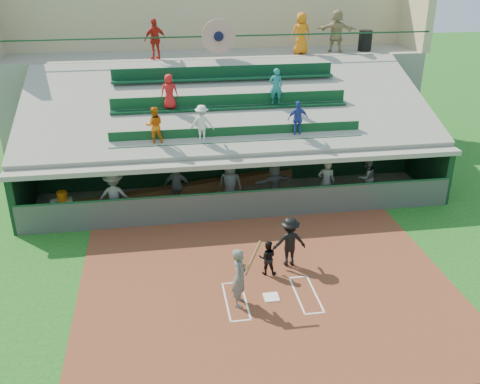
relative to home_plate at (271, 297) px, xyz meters
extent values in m
plane|color=#195317|center=(0.00, 0.00, -0.04)|extent=(100.00, 100.00, 0.00)
cube|color=brown|center=(0.00, 0.50, -0.03)|extent=(11.00, 9.00, 0.02)
cube|color=white|center=(0.00, 0.00, 0.00)|extent=(0.43, 0.43, 0.03)
cube|color=silver|center=(-0.75, 0.00, -0.01)|extent=(0.05, 1.80, 0.01)
cube|color=white|center=(0.75, 0.00, -0.01)|extent=(0.05, 1.80, 0.01)
cube|color=silver|center=(-1.30, 0.00, -0.01)|extent=(0.05, 1.80, 0.01)
cube|color=white|center=(1.30, 0.00, -0.01)|extent=(0.05, 1.80, 0.01)
cube|color=silver|center=(-1.02, 0.90, -0.01)|extent=(0.60, 0.05, 0.01)
cube|color=white|center=(1.02, 0.90, -0.01)|extent=(0.60, 0.05, 0.01)
cube|color=silver|center=(-1.02, -0.90, -0.01)|extent=(0.60, 0.05, 0.01)
cube|color=silver|center=(1.02, -0.90, -0.01)|extent=(0.60, 0.05, 0.01)
cube|color=gray|center=(0.00, 6.75, -0.02)|extent=(16.00, 3.50, 0.04)
cube|color=gray|center=(0.00, 13.50, 2.26)|extent=(20.00, 3.00, 4.60)
cube|color=#494E49|center=(0.00, 5.00, 0.52)|extent=(16.00, 0.06, 1.10)
cylinder|color=#144122|center=(0.00, 5.00, 1.09)|extent=(16.00, 0.08, 0.08)
cube|color=black|center=(0.00, 8.50, 1.07)|extent=(16.00, 0.25, 2.20)
cube|color=black|center=(-8.00, 6.75, 1.07)|extent=(0.25, 3.50, 2.20)
cube|color=black|center=(8.00, 6.75, 1.07)|extent=(0.25, 3.50, 2.20)
cube|color=gray|center=(0.00, 6.75, 2.17)|extent=(16.40, 3.90, 0.18)
cube|color=gray|center=(0.00, 10.25, 1.12)|extent=(16.40, 3.50, 2.30)
cube|color=gray|center=(0.00, 11.90, 2.26)|extent=(16.40, 0.30, 4.60)
cube|color=gray|center=(0.00, 8.60, 3.42)|extent=(16.40, 6.51, 2.37)
cube|color=#0C3820|center=(0.00, 6.20, 2.62)|extent=(9.40, 0.42, 0.08)
cube|color=#0C381C|center=(0.00, 6.40, 2.88)|extent=(9.40, 0.06, 0.45)
cube|color=#0B331C|center=(0.00, 8.10, 3.37)|extent=(9.40, 0.42, 0.08)
cube|color=#0D3D1F|center=(0.00, 8.30, 3.62)|extent=(9.40, 0.06, 0.45)
cube|color=#0C3520|center=(0.00, 10.00, 4.12)|extent=(9.40, 0.42, 0.08)
cube|color=#0B341D|center=(0.00, 10.20, 4.38)|extent=(9.40, 0.06, 0.45)
imported|color=#D5630C|center=(-3.03, 6.30, 3.33)|extent=(0.66, 0.52, 1.35)
imported|color=silver|center=(-1.32, 6.30, 3.33)|extent=(0.95, 0.66, 1.34)
imported|color=#263A98|center=(2.27, 6.30, 3.33)|extent=(0.79, 0.34, 1.34)
imported|color=red|center=(-2.39, 8.20, 4.08)|extent=(0.69, 0.48, 1.34)
imported|color=#1B727A|center=(1.82, 8.20, 4.12)|extent=(0.56, 0.40, 1.44)
cylinder|color=#133D21|center=(0.00, 12.00, 5.56)|extent=(20.00, 0.07, 0.07)
cylinder|color=#B12A19|center=(0.00, 11.98, 5.56)|extent=(1.50, 0.06, 1.50)
sphere|color=black|center=(0.00, 11.95, 5.56)|extent=(0.44, 0.44, 0.44)
cube|color=tan|center=(0.00, 15.00, 6.16)|extent=(20.00, 0.40, 3.20)
cube|color=tan|center=(10.00, 13.50, 6.16)|extent=(0.40, 3.00, 3.20)
imported|color=#51534E|center=(-0.94, -0.14, 0.86)|extent=(0.60, 0.74, 1.75)
cylinder|color=#986037|center=(-0.59, -0.29, 1.57)|extent=(0.56, 0.54, 0.75)
sphere|color=olive|center=(-0.81, -0.14, 1.22)|extent=(0.10, 0.10, 0.10)
imported|color=black|center=(0.13, 1.26, 0.54)|extent=(0.62, 0.52, 1.12)
imported|color=black|center=(0.91, 1.67, 0.81)|extent=(1.08, 0.65, 1.64)
cube|color=brown|center=(-0.25, 7.86, 0.23)|extent=(14.58, 4.08, 0.45)
cube|color=white|center=(-6.59, 6.08, 0.34)|extent=(0.88, 0.73, 0.68)
cylinder|color=orange|center=(-6.53, 6.09, 0.86)|extent=(0.36, 0.36, 0.36)
imported|color=#5C5F59|center=(-4.62, 5.58, 0.98)|extent=(1.31, 0.83, 1.94)
imported|color=#565853|center=(-2.34, 6.34, 0.88)|extent=(1.08, 0.58, 1.75)
imported|color=#525450|center=(-0.33, 6.15, 0.92)|extent=(1.01, 0.78, 1.84)
imported|color=#545651|center=(1.40, 6.16, 0.82)|extent=(1.59, 0.80, 1.64)
imported|color=#62645E|center=(3.36, 5.78, 0.91)|extent=(0.75, 0.59, 1.81)
imported|color=#60635D|center=(5.17, 6.22, 0.81)|extent=(0.95, 0.85, 1.60)
cylinder|color=black|center=(7.31, 13.06, 5.05)|extent=(0.64, 0.64, 0.97)
imported|color=#B51E14|center=(-2.80, 12.32, 5.45)|extent=(1.13, 0.82, 1.77)
imported|color=orange|center=(3.98, 12.70, 5.51)|extent=(0.94, 0.62, 1.89)
imported|color=tan|center=(5.79, 12.97, 5.55)|extent=(1.92, 1.15, 1.97)
camera|label=1|loc=(-2.85, -12.39, 9.04)|focal=40.00mm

